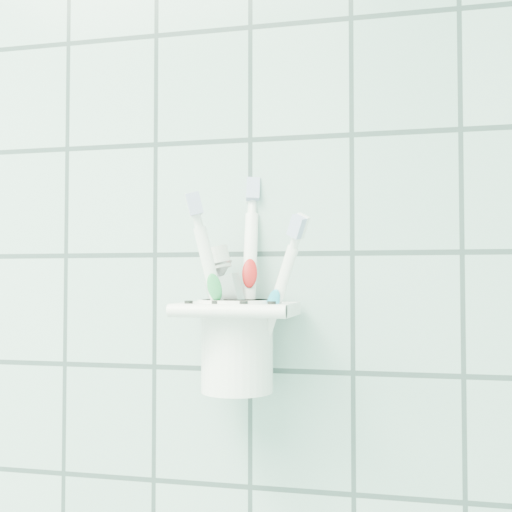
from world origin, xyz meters
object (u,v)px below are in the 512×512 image
at_px(cup, 237,341).
at_px(toothbrush_pink, 237,286).
at_px(holder_bracket, 238,311).
at_px(toothbrush_orange, 251,290).
at_px(toothpaste_tube, 246,302).
at_px(toothbrush_blue, 245,272).

distance_m(cup, toothbrush_pink, 0.06).
xyz_separation_m(holder_bracket, cup, (-0.00, 0.00, -0.03)).
xyz_separation_m(toothbrush_orange, toothpaste_tube, (-0.00, -0.01, -0.01)).
relative_size(holder_bracket, cup, 1.23).
distance_m(toothbrush_blue, toothpaste_tube, 0.03).
bearing_deg(toothbrush_blue, toothbrush_orange, 72.73).
bearing_deg(toothbrush_orange, holder_bracket, -99.52).
bearing_deg(toothbrush_blue, cup, 128.27).
bearing_deg(toothbrush_orange, toothbrush_pink, -83.88).
relative_size(cup, toothpaste_tube, 0.62).
bearing_deg(holder_bracket, toothpaste_tube, 63.52).
xyz_separation_m(cup, toothbrush_blue, (0.01, -0.01, 0.07)).
distance_m(toothbrush_blue, toothbrush_orange, 0.03).
height_order(toothbrush_blue, toothbrush_orange, toothbrush_blue).
bearing_deg(toothbrush_pink, holder_bracket, 76.32).
bearing_deg(toothbrush_blue, holder_bracket, 138.35).
bearing_deg(cup, toothbrush_orange, 48.73).
xyz_separation_m(toothbrush_pink, toothbrush_blue, (0.01, 0.01, 0.01)).
bearing_deg(toothpaste_tube, toothbrush_pink, -75.64).
xyz_separation_m(toothbrush_pink, toothbrush_orange, (0.01, 0.03, -0.00)).
height_order(toothbrush_orange, toothpaste_tube, toothbrush_orange).
distance_m(cup, toothbrush_orange, 0.05).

